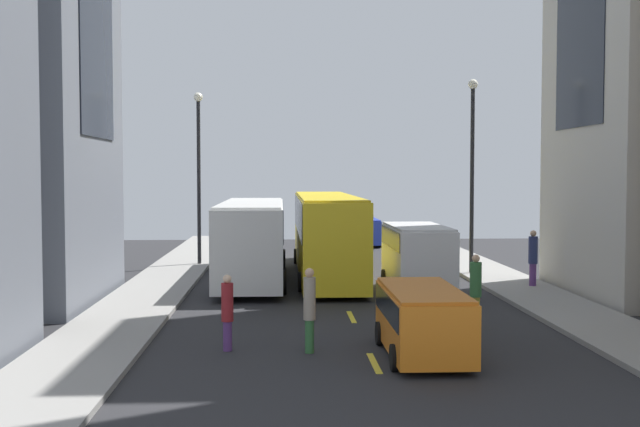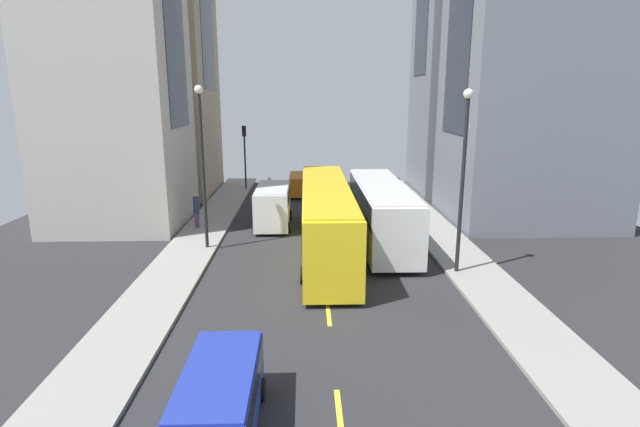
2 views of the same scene
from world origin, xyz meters
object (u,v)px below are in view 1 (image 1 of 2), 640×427
Objects in this scene: car_orange_0 at (423,316)px; pedestrian_crossing_mid at (309,307)px; city_bus_white at (252,234)px; delivery_van_white at (417,254)px; pedestrian_walking_far at (227,310)px; streetcar_yellow at (326,228)px; pedestrian_crossing_near at (476,288)px; pedestrian_waiting_curb at (533,256)px; car_blue_1 at (363,230)px.

car_orange_0 is 2.83m from pedestrian_crossing_mid.
delivery_van_white is at bearing -29.42° from city_bus_white.
pedestrian_walking_far reaches higher than car_orange_0.
streetcar_yellow is 7.07× the size of pedestrian_crossing_near.
pedestrian_waiting_curb is at bearing 101.19° from pedestrian_crossing_near.
pedestrian_crossing_mid is 0.99× the size of pedestrian_waiting_curb.
city_bus_white is at bearing -169.84° from pedestrian_walking_far.
pedestrian_crossing_mid is (-2.78, 0.53, 0.16)m from car_orange_0.
car_blue_1 is at bearing 132.50° from pedestrian_crossing_near.
pedestrian_walking_far reaches higher than car_blue_1.
delivery_van_white is 10.62m from pedestrian_crossing_mid.
streetcar_yellow is at bearing 120.98° from delivery_van_white.
pedestrian_crossing_near is (7.01, -9.87, -0.88)m from city_bus_white.
delivery_van_white is at bearing -59.02° from streetcar_yellow.
delivery_van_white reaches higher than car_orange_0.
streetcar_yellow reaches higher than pedestrian_crossing_mid.
pedestrian_crossing_mid is 1.01× the size of pedestrian_crossing_near.
streetcar_yellow is 15.55m from car_orange_0.
pedestrian_crossing_near is at bearing 123.74° from pedestrian_walking_far.
delivery_van_white is 1.17× the size of car_orange_0.
pedestrian_walking_far is 2.11m from pedestrian_crossing_mid.
car_blue_1 is 1.94× the size of pedestrian_waiting_curb.
pedestrian_crossing_mid is (-4.51, -29.52, 0.16)m from car_blue_1.
pedestrian_crossing_near reaches higher than car_orange_0.
city_bus_white reaches higher than delivery_van_white.
pedestrian_crossing_mid is (-4.44, -9.64, -0.35)m from delivery_van_white.
streetcar_yellow is 14.99m from pedestrian_walking_far.
city_bus_white is 2.27× the size of delivery_van_white.
car_blue_1 is at bearing -98.98° from pedestrian_waiting_curb.
streetcar_yellow reaches higher than delivery_van_white.
pedestrian_crossing_mid is (1.92, -13.23, -0.85)m from city_bus_white.
pedestrian_crossing_mid is at bearing -81.74° from city_bus_white.
pedestrian_walking_far is (-0.16, -12.89, -0.96)m from city_bus_white.
streetcar_yellow is at bearing 163.93° from pedestrian_crossing_mid.
pedestrian_crossing_near is (-4.04, -6.99, -0.18)m from pedestrian_waiting_curb.
delivery_van_white is 2.39× the size of pedestrian_crossing_mid.
car_orange_0 is at bearing -84.44° from streetcar_yellow.
car_blue_1 is 2.16× the size of pedestrian_walking_far.
pedestrian_crossing_mid is at bearing -94.88° from streetcar_yellow.
delivery_van_white is at bearing 155.86° from pedestrian_walking_far.
car_blue_1 is 29.86m from pedestrian_crossing_mid.
delivery_van_white is 11.37m from pedestrian_walking_far.
city_bus_white is at bearing -152.22° from streetcar_yellow.
streetcar_yellow reaches higher than pedestrian_walking_far.
car_orange_0 is (-1.66, -10.17, -0.51)m from delivery_van_white.
car_orange_0 is at bearing -71.15° from city_bus_white.
car_blue_1 is 1.99× the size of pedestrian_crossing_near.
streetcar_yellow is at bearing -102.50° from car_blue_1.
car_orange_0 is at bearing -93.30° from car_blue_1.
car_orange_0 is 1.04× the size of car_blue_1.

